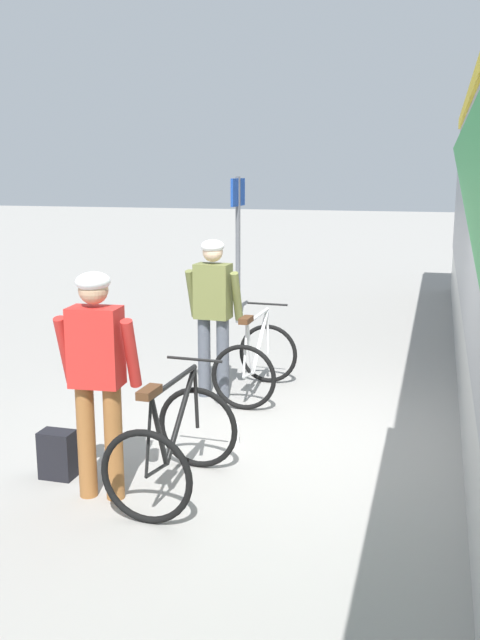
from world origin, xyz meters
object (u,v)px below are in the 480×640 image
bicycle_near_white (256,361)px  platform_sign_post (238,225)px  cyclist_near_in_olive (213,304)px  cyclist_far_in_red (97,366)px  bicycle_far_black (174,445)px  backpack_on_platform (58,454)px  water_bottle_near_the_bikes (235,433)px  water_bottle_by_the_backpack (48,462)px

bicycle_near_white → platform_sign_post: platform_sign_post is taller
cyclist_near_in_olive → platform_sign_post: platform_sign_post is taller
cyclist_far_in_red → bicycle_far_black: size_ratio=1.62×
cyclist_far_in_red → backpack_on_platform: size_ratio=4.40×
bicycle_near_white → platform_sign_post: 4.08m
bicycle_far_black → water_bottle_near_the_bikes: (0.17, 1.11, -0.31)m
bicycle_far_black → backpack_on_platform: 1.04m
backpack_on_platform → cyclist_near_in_olive: bearing=75.7°
cyclist_far_in_red → bicycle_near_white: (0.52, 2.75, -0.65)m
cyclist_near_in_olive → bicycle_far_black: 2.50m
cyclist_far_in_red → water_bottle_near_the_bikes: (0.69, 1.32, -0.96)m
water_bottle_by_the_backpack → platform_sign_post: platform_sign_post is taller
cyclist_far_in_red → backpack_on_platform: 1.02m
cyclist_near_in_olive → water_bottle_near_the_bikes: (0.62, -1.26, -0.96)m
water_bottle_near_the_bikes → cyclist_near_in_olive: bearing=116.1°
backpack_on_platform → water_bottle_by_the_backpack: 0.13m
bicycle_near_white → water_bottle_by_the_backpack: bicycle_near_white is taller
cyclist_near_in_olive → water_bottle_near_the_bikes: bearing=-63.9°
cyclist_near_in_olive → water_bottle_by_the_backpack: (-0.68, -2.36, -0.94)m
cyclist_far_in_red → water_bottle_by_the_backpack: cyclist_far_in_red is taller
cyclist_far_in_red → platform_sign_post: 6.50m
cyclist_far_in_red → water_bottle_near_the_bikes: 1.77m
cyclist_near_in_olive → bicycle_far_black: (0.44, -2.37, -0.65)m
water_bottle_near_the_bikes → water_bottle_by_the_backpack: water_bottle_by_the_backpack is taller
cyclist_near_in_olive → backpack_on_platform: size_ratio=4.40×
cyclist_far_in_red → water_bottle_near_the_bikes: size_ratio=9.12×
bicycle_far_black → backpack_on_platform: (-1.02, 0.01, -0.20)m
water_bottle_near_the_bikes → platform_sign_post: bearing=105.8°
water_bottle_near_the_bikes → water_bottle_by_the_backpack: size_ratio=0.82×
cyclist_near_in_olive → platform_sign_post: 3.98m
cyclist_far_in_red → water_bottle_by_the_backpack: (-0.61, 0.22, -0.94)m
bicycle_near_white → backpack_on_platform: (-1.03, -2.54, -0.20)m
backpack_on_platform → water_bottle_by_the_backpack: backpack_on_platform is taller
backpack_on_platform → platform_sign_post: 6.39m
bicycle_far_black → platform_sign_post: (-1.27, 6.23, 1.22)m
platform_sign_post → bicycle_near_white: bearing=-70.9°
water_bottle_by_the_backpack → platform_sign_post: bearing=91.3°
backpack_on_platform → water_bottle_by_the_backpack: bearing=174.5°
bicycle_near_white → water_bottle_by_the_backpack: 2.78m
cyclist_near_in_olive → backpack_on_platform: bearing=-103.7°
bicycle_near_white → water_bottle_near_the_bikes: (0.17, -1.43, -0.31)m
platform_sign_post → water_bottle_by_the_backpack: bearing=-88.7°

